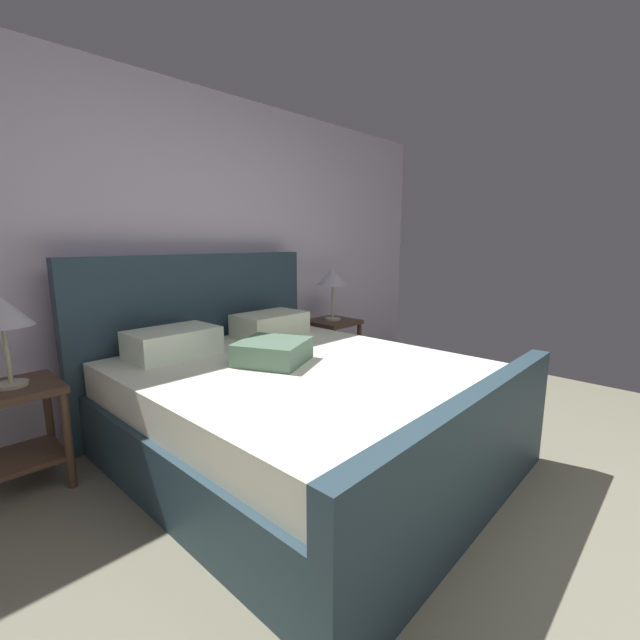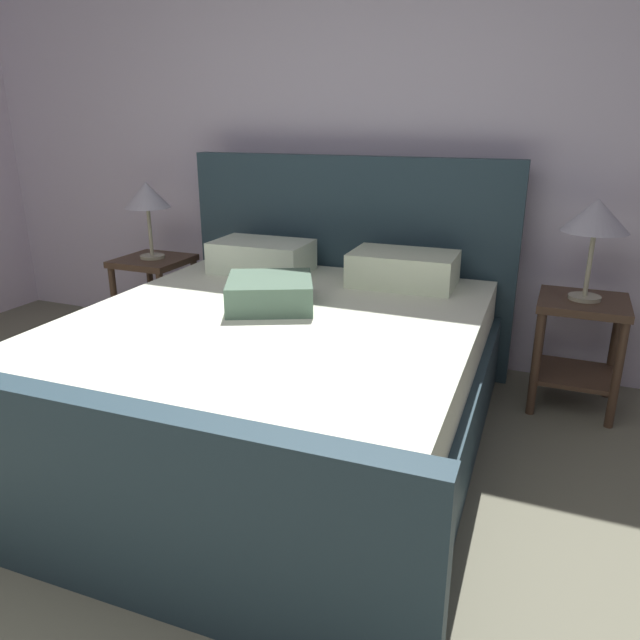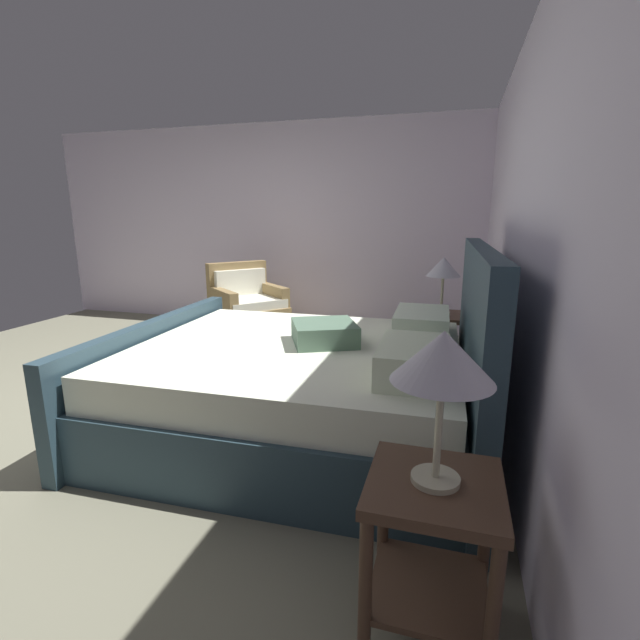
{
  "view_description": "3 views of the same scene",
  "coord_description": "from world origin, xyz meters",
  "px_view_note": "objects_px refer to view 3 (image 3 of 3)",
  "views": [
    {
      "loc": [
        -1.74,
        -0.24,
        1.37
      ],
      "look_at": [
        0.05,
        1.5,
        0.9
      ],
      "focal_mm": 23.57,
      "sensor_mm": 36.0,
      "label": 1
    },
    {
      "loc": [
        1.17,
        -0.71,
        1.49
      ],
      "look_at": [
        0.27,
        1.46,
        0.69
      ],
      "focal_mm": 33.62,
      "sensor_mm": 36.0,
      "label": 2
    },
    {
      "loc": [
        2.69,
        2.55,
        1.46
      ],
      "look_at": [
        -0.01,
        1.76,
        0.8
      ],
      "focal_mm": 25.58,
      "sensor_mm": 36.0,
      "label": 3
    }
  ],
  "objects_px": {
    "armchair": "(247,312)",
    "table_lamp_right": "(443,361)",
    "nightstand_left": "(439,336)",
    "bed": "(308,384)",
    "nightstand_right": "(432,533)",
    "table_lamp_left": "(444,269)"
  },
  "relations": [
    {
      "from": "table_lamp_right",
      "to": "nightstand_right",
      "type": "bearing_deg",
      "value": -104.04
    },
    {
      "from": "table_lamp_left",
      "to": "bed",
      "type": "bearing_deg",
      "value": -31.23
    },
    {
      "from": "nightstand_left",
      "to": "armchair",
      "type": "height_order",
      "value": "armchair"
    },
    {
      "from": "bed",
      "to": "armchair",
      "type": "height_order",
      "value": "bed"
    },
    {
      "from": "bed",
      "to": "nightstand_left",
      "type": "distance_m",
      "value": 1.55
    },
    {
      "from": "armchair",
      "to": "table_lamp_right",
      "type": "bearing_deg",
      "value": 34.14
    },
    {
      "from": "bed",
      "to": "armchair",
      "type": "relative_size",
      "value": 2.3
    },
    {
      "from": "nightstand_right",
      "to": "table_lamp_left",
      "type": "height_order",
      "value": "table_lamp_left"
    },
    {
      "from": "nightstand_right",
      "to": "table_lamp_right",
      "type": "xyz_separation_m",
      "value": [
        0.0,
        0.0,
        0.61
      ]
    },
    {
      "from": "table_lamp_left",
      "to": "armchair",
      "type": "height_order",
      "value": "table_lamp_left"
    },
    {
      "from": "nightstand_left",
      "to": "armchair",
      "type": "bearing_deg",
      "value": -107.31
    },
    {
      "from": "table_lamp_left",
      "to": "nightstand_left",
      "type": "bearing_deg",
      "value": -63.43
    },
    {
      "from": "bed",
      "to": "table_lamp_right",
      "type": "relative_size",
      "value": 4.59
    },
    {
      "from": "nightstand_right",
      "to": "bed",
      "type": "bearing_deg",
      "value": -146.65
    },
    {
      "from": "table_lamp_right",
      "to": "armchair",
      "type": "xyz_separation_m",
      "value": [
        -3.33,
        -2.26,
        -0.67
      ]
    },
    {
      "from": "table_lamp_right",
      "to": "nightstand_left",
      "type": "relative_size",
      "value": 0.86
    },
    {
      "from": "armchair",
      "to": "bed",
      "type": "bearing_deg",
      "value": 34.66
    },
    {
      "from": "nightstand_right",
      "to": "table_lamp_right",
      "type": "relative_size",
      "value": 1.17
    },
    {
      "from": "table_lamp_right",
      "to": "armchair",
      "type": "height_order",
      "value": "table_lamp_right"
    },
    {
      "from": "nightstand_left",
      "to": "table_lamp_left",
      "type": "bearing_deg",
      "value": 116.57
    },
    {
      "from": "table_lamp_right",
      "to": "armchair",
      "type": "bearing_deg",
      "value": -145.86
    },
    {
      "from": "nightstand_right",
      "to": "table_lamp_right",
      "type": "bearing_deg",
      "value": 75.96
    }
  ]
}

